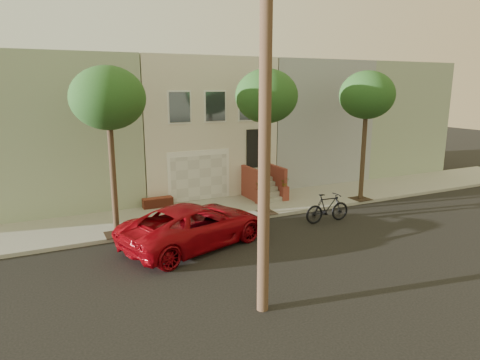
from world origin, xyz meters
name	(u,v)px	position (x,y,z in m)	size (l,w,h in m)	color
ground	(293,249)	(0.00, 0.00, 0.00)	(90.00, 90.00, 0.00)	black
sidewalk	(231,209)	(0.00, 5.35, 0.07)	(40.00, 3.70, 0.15)	gray
house_row	(189,123)	(0.00, 11.19, 3.64)	(33.10, 11.70, 7.00)	beige
tree_left	(108,99)	(-5.50, 3.90, 5.26)	(2.70, 2.57, 6.30)	#2D2116
tree_mid	(267,97)	(1.00, 3.90, 5.26)	(2.70, 2.57, 6.30)	#2D2116
tree_right	(367,96)	(6.50, 3.90, 5.26)	(2.70, 2.57, 6.30)	#2D2116
pickup_truck	(195,225)	(-3.04, 1.86, 0.78)	(2.59, 5.61, 1.56)	maroon
motorcycle	(327,208)	(2.98, 1.98, 0.63)	(0.60, 2.11, 1.27)	black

